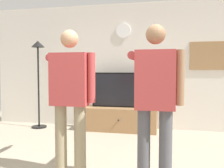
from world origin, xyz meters
TOP-DOWN VIEW (x-y plane):
  - back_wall at (0.00, 2.95)m, footprint 6.40×0.10m
  - tv_stand at (-0.16, 2.60)m, footprint 1.48×0.53m
  - television at (-0.16, 2.65)m, footprint 1.24×0.07m
  - wall_clock at (-0.16, 2.89)m, footprint 0.31×0.03m
  - framed_picture at (1.61, 2.90)m, footprint 0.76×0.04m
  - floor_lamp at (-1.96, 2.50)m, footprint 0.32×0.32m
  - person_standing_nearer_lamp at (-0.38, 0.36)m, footprint 0.62×0.78m
  - person_standing_nearer_couch at (0.62, 0.28)m, footprint 0.60×0.78m

SIDE VIEW (x-z plane):
  - tv_stand at x=-0.16m, z-range 0.00..0.48m
  - television at x=-0.16m, z-range 0.48..1.21m
  - person_standing_nearer_lamp at x=-0.38m, z-range 0.12..1.85m
  - person_standing_nearer_couch at x=0.62m, z-range 0.12..1.86m
  - back_wall at x=0.00m, z-range 0.00..2.70m
  - floor_lamp at x=-1.96m, z-range 0.41..2.30m
  - framed_picture at x=1.61m, z-range 1.27..1.84m
  - wall_clock at x=-0.16m, z-range 1.95..2.27m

